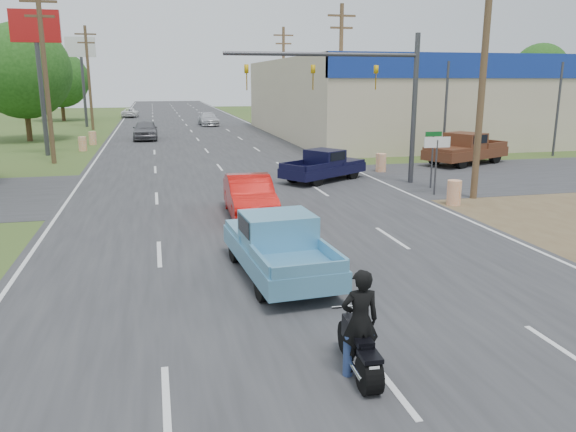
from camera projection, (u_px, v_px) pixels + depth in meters
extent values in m
plane|color=#375421|center=(386.00, 380.00, 9.40)|extent=(200.00, 200.00, 0.00)
cube|color=#2D2D30|center=(198.00, 139.00, 47.21)|extent=(15.00, 180.00, 0.02)
cube|color=#2D2D30|center=(235.00, 186.00, 26.41)|extent=(120.00, 10.00, 0.02)
cube|color=brown|center=(551.00, 212.00, 21.32)|extent=(8.00, 18.00, 0.01)
cube|color=#B7A88C|center=(534.00, 97.00, 53.62)|extent=(50.00, 28.00, 6.60)
cylinder|color=#4C3823|center=(483.00, 77.00, 22.64)|extent=(0.28, 0.28, 10.00)
cylinder|color=#4C3823|center=(340.00, 78.00, 39.66)|extent=(0.28, 0.28, 10.00)
cube|color=#4C3823|center=(342.00, 16.00, 38.67)|extent=(2.00, 0.14, 0.14)
cube|color=#4C3823|center=(342.00, 28.00, 38.85)|extent=(1.60, 0.14, 0.14)
cylinder|color=#4C3823|center=(284.00, 79.00, 56.67)|extent=(0.28, 0.28, 10.00)
cube|color=#4C3823|center=(283.00, 35.00, 55.68)|extent=(2.00, 0.14, 0.14)
cube|color=#4C3823|center=(283.00, 44.00, 55.87)|extent=(1.60, 0.14, 0.14)
cylinder|color=#4C3823|center=(46.00, 78.00, 32.55)|extent=(0.28, 0.28, 10.00)
cube|color=#4C3823|center=(38.00, 1.00, 31.56)|extent=(2.00, 0.14, 0.14)
cube|color=#4C3823|center=(40.00, 16.00, 31.75)|extent=(1.60, 0.14, 0.14)
cylinder|color=#4C3823|center=(89.00, 79.00, 55.24)|extent=(0.28, 0.28, 10.00)
cube|color=#4C3823|center=(85.00, 34.00, 54.25)|extent=(2.00, 0.14, 0.14)
cube|color=#4C3823|center=(86.00, 43.00, 54.44)|extent=(1.60, 0.14, 0.14)
cylinder|color=#422D19|center=(28.00, 121.00, 45.69)|extent=(0.44, 0.44, 3.24)
sphere|color=#1B4413|center=(23.00, 71.00, 44.75)|extent=(7.56, 7.56, 7.56)
cylinder|color=#422D19|center=(63.00, 109.00, 68.26)|extent=(0.44, 0.44, 2.88)
sphere|color=#1B4413|center=(60.00, 79.00, 67.43)|extent=(6.72, 6.72, 6.72)
cylinder|color=#422D19|center=(537.00, 100.00, 87.51)|extent=(0.44, 0.44, 3.60)
sphere|color=#1B4413|center=(540.00, 71.00, 86.47)|extent=(8.40, 8.40, 8.40)
cylinder|color=#422D19|center=(335.00, 97.00, 105.54)|extent=(0.44, 0.44, 3.42)
sphere|color=#1B4413|center=(335.00, 74.00, 104.56)|extent=(7.98, 7.98, 7.98)
cylinder|color=orange|center=(454.00, 193.00, 22.42)|extent=(0.56, 0.56, 1.00)
cylinder|color=orange|center=(381.00, 163.00, 30.55)|extent=(0.56, 0.56, 1.00)
cylinder|color=orange|center=(83.00, 144.00, 39.51)|extent=(0.56, 0.56, 1.00)
cylinder|color=orange|center=(93.00, 138.00, 43.36)|extent=(0.56, 0.56, 1.00)
cylinder|color=#3F3F44|center=(41.00, 86.00, 36.23)|extent=(0.30, 0.30, 9.00)
cube|color=#B21414|center=(35.00, 26.00, 35.35)|extent=(3.00, 0.35, 2.00)
cylinder|color=#3F3F44|center=(83.00, 84.00, 58.91)|extent=(0.30, 0.30, 9.00)
cube|color=white|center=(80.00, 47.00, 58.04)|extent=(3.00, 0.35, 2.00)
cylinder|color=#3F3F44|center=(436.00, 168.00, 24.19)|extent=(0.08, 0.08, 2.40)
cube|color=white|center=(437.00, 142.00, 23.93)|extent=(1.20, 0.05, 0.45)
cylinder|color=#3F3F44|center=(432.00, 163.00, 25.75)|extent=(0.08, 0.08, 2.40)
cube|color=#0C591E|center=(434.00, 134.00, 25.44)|extent=(0.80, 0.04, 0.22)
cylinder|color=#3F3F44|center=(414.00, 110.00, 26.55)|extent=(0.24, 0.24, 7.00)
cylinder|color=#3F3F44|center=(324.00, 54.00, 24.95)|extent=(9.00, 0.18, 0.18)
imported|color=gold|center=(376.00, 65.00, 25.62)|extent=(0.18, 0.40, 1.10)
imported|color=gold|center=(313.00, 65.00, 24.95)|extent=(0.18, 0.40, 1.10)
imported|color=gold|center=(246.00, 64.00, 24.27)|extent=(0.18, 0.40, 1.10)
imported|color=#B70C08|center=(250.00, 197.00, 20.48)|extent=(1.72, 4.56, 1.48)
cylinder|color=black|center=(369.00, 375.00, 8.95)|extent=(0.32, 0.63, 0.62)
cylinder|color=black|center=(345.00, 338.00, 10.24)|extent=(0.14, 0.62, 0.62)
cube|color=black|center=(356.00, 340.00, 9.55)|extent=(0.25, 1.13, 0.28)
cube|color=black|center=(353.00, 324.00, 9.73)|extent=(0.26, 0.52, 0.21)
cube|color=black|center=(362.00, 339.00, 9.25)|extent=(0.30, 0.53, 0.09)
cylinder|color=white|center=(348.00, 306.00, 9.95)|extent=(0.61, 0.07, 0.05)
cube|color=white|center=(374.00, 370.00, 8.70)|extent=(0.17, 0.03, 0.11)
imported|color=black|center=(360.00, 326.00, 9.34)|extent=(0.67, 0.46, 1.80)
cylinder|color=black|center=(236.00, 249.00, 15.41)|extent=(0.33, 0.77, 0.76)
cylinder|color=black|center=(291.00, 244.00, 15.87)|extent=(0.33, 0.77, 0.76)
cylinder|color=black|center=(264.00, 285.00, 12.68)|extent=(0.33, 0.77, 0.76)
cylinder|color=black|center=(329.00, 278.00, 13.13)|extent=(0.33, 0.77, 0.76)
cube|color=#5A9CC1|center=(279.00, 254.00, 14.22)|extent=(2.22, 5.03, 0.49)
cube|color=#5A9CC1|center=(264.00, 228.00, 15.52)|extent=(1.92, 1.99, 0.17)
cube|color=#5A9CC1|center=(278.00, 229.00, 14.16)|extent=(1.84, 1.59, 0.80)
cube|color=black|center=(278.00, 224.00, 14.13)|extent=(1.85, 1.30, 0.43)
cube|color=#5A9CC1|center=(311.00, 270.00, 11.90)|extent=(1.74, 0.19, 0.28)
cylinder|color=black|center=(329.00, 169.00, 29.32)|extent=(0.75, 0.62, 0.72)
cylinder|color=black|center=(352.00, 172.00, 28.31)|extent=(0.75, 0.62, 0.72)
cylinder|color=black|center=(293.00, 175.00, 27.35)|extent=(0.75, 0.62, 0.72)
cylinder|color=black|center=(316.00, 179.00, 26.34)|extent=(0.75, 0.62, 0.72)
cube|color=black|center=(323.00, 170.00, 27.78)|extent=(4.89, 4.05, 0.47)
cube|color=black|center=(341.00, 161.00, 28.70)|extent=(2.41, 2.40, 0.16)
cube|color=black|center=(325.00, 157.00, 27.70)|extent=(2.07, 2.15, 0.76)
cube|color=black|center=(325.00, 155.00, 27.67)|extent=(1.86, 2.02, 0.40)
cube|color=black|center=(292.00, 168.00, 26.09)|extent=(0.96, 1.42, 0.27)
cylinder|color=black|center=(461.00, 161.00, 31.62)|extent=(0.92, 0.66, 0.86)
cylinder|color=black|center=(435.00, 158.00, 33.01)|extent=(0.92, 0.66, 0.86)
cylinder|color=black|center=(495.00, 156.00, 33.64)|extent=(0.92, 0.66, 0.86)
cylinder|color=black|center=(469.00, 153.00, 35.03)|extent=(0.92, 0.66, 0.86)
cube|color=#572C1A|center=(466.00, 153.00, 33.27)|extent=(6.01, 4.31, 0.56)
cube|color=#572C1A|center=(449.00, 149.00, 32.18)|extent=(2.80, 2.76, 0.19)
cube|color=#572C1A|center=(465.00, 141.00, 33.03)|extent=(2.36, 2.51, 0.92)
cube|color=black|center=(466.00, 138.00, 32.99)|extent=(2.07, 2.41, 0.49)
cube|color=#572C1A|center=(493.00, 143.00, 34.82)|extent=(0.91, 1.84, 0.32)
imported|color=slate|center=(145.00, 130.00, 46.83)|extent=(2.03, 4.87, 1.65)
imported|color=silver|center=(208.00, 119.00, 61.36)|extent=(2.14, 4.88, 1.39)
imported|color=white|center=(130.00, 113.00, 74.73)|extent=(2.24, 4.41, 1.19)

